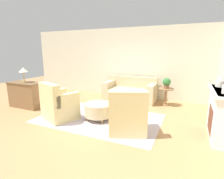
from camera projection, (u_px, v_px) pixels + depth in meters
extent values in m
plane|color=#AD7F51|center=(99.00, 118.00, 4.98)|extent=(16.00, 16.00, 0.00)
cube|color=beige|center=(131.00, 63.00, 7.16)|extent=(9.45, 0.12, 2.80)
cube|color=#BCB2C1|center=(99.00, 118.00, 4.98)|extent=(3.37, 2.12, 0.01)
cube|color=#C6B289|center=(130.00, 94.00, 6.79)|extent=(1.96, 0.93, 0.46)
cube|color=#C6B289|center=(133.00, 82.00, 7.02)|extent=(1.96, 0.20, 0.43)
cube|color=#C6B289|center=(109.00, 84.00, 7.04)|extent=(0.24, 0.89, 0.24)
cube|color=#C6B289|center=(152.00, 88.00, 6.36)|extent=(0.24, 0.89, 0.24)
cube|color=olive|center=(126.00, 102.00, 6.45)|extent=(1.77, 0.05, 0.06)
cube|color=beige|center=(60.00, 111.00, 4.92)|extent=(1.06, 1.03, 0.44)
cube|color=beige|center=(49.00, 95.00, 4.61)|extent=(0.85, 0.49, 0.60)
cube|color=beige|center=(67.00, 100.00, 4.61)|extent=(0.40, 0.74, 0.33)
cube|color=beige|center=(54.00, 95.00, 5.09)|extent=(0.40, 0.74, 0.33)
cube|color=olive|center=(72.00, 114.00, 5.21)|extent=(0.72, 0.32, 0.06)
cube|color=beige|center=(127.00, 122.00, 4.13)|extent=(1.06, 1.03, 0.44)
cube|color=beige|center=(128.00, 105.00, 3.73)|extent=(0.85, 0.49, 0.60)
cube|color=beige|center=(143.00, 107.00, 4.05)|extent=(0.40, 0.74, 0.33)
cube|color=beige|center=(113.00, 106.00, 4.08)|extent=(0.40, 0.74, 0.33)
cube|color=olive|center=(127.00, 124.00, 4.52)|extent=(0.72, 0.32, 0.06)
cylinder|color=#C6B289|center=(98.00, 109.00, 4.83)|extent=(0.77, 0.77, 0.34)
cylinder|color=olive|center=(87.00, 119.00, 4.77)|extent=(0.05, 0.05, 0.12)
cylinder|color=olive|center=(102.00, 122.00, 4.58)|extent=(0.05, 0.05, 0.12)
cylinder|color=olive|center=(95.00, 113.00, 5.18)|extent=(0.05, 0.05, 0.12)
cylinder|color=olive|center=(109.00, 116.00, 4.99)|extent=(0.05, 0.05, 0.12)
cylinder|color=olive|center=(166.00, 89.00, 6.08)|extent=(0.52, 0.52, 0.03)
cylinder|color=olive|center=(166.00, 97.00, 6.15)|extent=(0.08, 0.08, 0.58)
cylinder|color=olive|center=(165.00, 105.00, 6.20)|extent=(0.28, 0.28, 0.03)
cube|color=white|center=(220.00, 114.00, 3.83)|extent=(0.36, 1.32, 1.07)
cube|color=brown|center=(211.00, 119.00, 3.93)|extent=(0.02, 0.73, 0.59)
cube|color=white|center=(222.00, 91.00, 3.73)|extent=(0.44, 1.42, 0.05)
cube|color=olive|center=(26.00, 95.00, 5.94)|extent=(1.15, 0.50, 0.86)
cube|color=brown|center=(25.00, 83.00, 5.85)|extent=(1.19, 0.54, 0.03)
cylinder|color=silver|center=(221.00, 84.00, 4.03)|extent=(0.22, 0.22, 0.16)
cylinder|color=silver|center=(221.00, 79.00, 4.01)|extent=(0.10, 0.10, 0.06)
cylinder|color=brown|center=(166.00, 87.00, 6.06)|extent=(0.19, 0.19, 0.11)
sphere|color=#2D6B33|center=(167.00, 82.00, 6.03)|extent=(0.27, 0.27, 0.27)
cylinder|color=tan|center=(25.00, 82.00, 5.84)|extent=(0.12, 0.12, 0.03)
cylinder|color=tan|center=(24.00, 77.00, 5.80)|extent=(0.03, 0.03, 0.32)
cone|color=beige|center=(23.00, 70.00, 5.75)|extent=(0.29, 0.29, 0.15)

